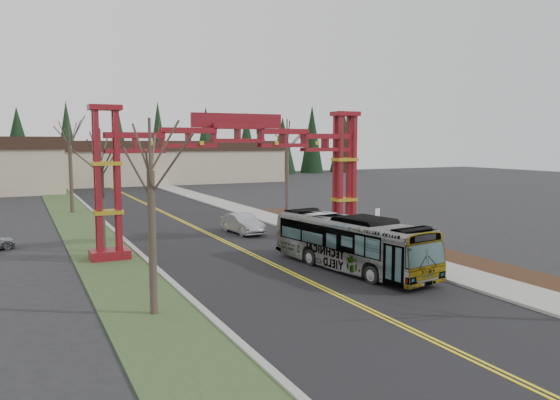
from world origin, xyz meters
TOP-DOWN VIEW (x-y plane):
  - ground at (0.00, 0.00)m, footprint 200.00×200.00m
  - road at (0.00, 25.00)m, footprint 12.00×110.00m
  - lane_line_left at (-0.12, 25.00)m, footprint 0.12×100.00m
  - lane_line_right at (0.12, 25.00)m, footprint 0.12×100.00m
  - curb_right at (6.15, 25.00)m, footprint 0.30×110.00m
  - sidewalk_right at (7.60, 25.00)m, footprint 2.60×110.00m
  - landscape_strip at (10.20, 10.00)m, footprint 2.60×50.00m
  - grass_median at (-8.00, 25.00)m, footprint 4.00×110.00m
  - curb_left at (-6.15, 25.00)m, footprint 0.30×110.00m
  - gateway_arch at (0.00, 18.00)m, footprint 18.20×1.60m
  - retail_building_east at (10.00, 79.95)m, footprint 38.00×20.30m
  - conifer_treeline at (0.25, 92.00)m, footprint 116.10×5.60m
  - transit_bus at (3.19, 9.78)m, footprint 4.04×10.84m
  - silver_sedan at (2.38, 23.17)m, footprint 2.01×4.67m
  - bare_tree_median_near at (-8.00, 6.72)m, footprint 3.07×3.07m
  - bare_tree_median_mid at (-8.00, 20.42)m, footprint 3.05×3.05m
  - bare_tree_median_far at (-8.00, 41.22)m, footprint 3.50×3.50m
  - bare_tree_right_far at (10.00, 31.02)m, footprint 3.36×3.36m
  - street_sign at (9.04, 15.50)m, footprint 0.51×0.27m
  - barrel_south at (8.74, 17.92)m, footprint 0.60×0.60m
  - barrel_mid at (9.34, 18.56)m, footprint 0.58×0.58m
  - barrel_north at (9.01, 21.59)m, footprint 0.58×0.58m

SIDE VIEW (x-z plane):
  - ground at x=0.00m, z-range 0.00..0.00m
  - road at x=0.00m, z-range 0.00..0.02m
  - lane_line_left at x=-0.12m, z-range 0.02..0.03m
  - lane_line_right at x=0.12m, z-range 0.02..0.03m
  - grass_median at x=-8.00m, z-range 0.00..0.08m
  - landscape_strip at x=10.20m, z-range 0.00..0.12m
  - curb_right at x=6.15m, z-range 0.00..0.15m
  - curb_left at x=-6.15m, z-range 0.00..0.15m
  - sidewalk_right at x=7.60m, z-range 0.01..0.15m
  - barrel_north at x=9.01m, z-range 0.00..1.07m
  - barrel_mid at x=9.34m, z-range 0.00..1.08m
  - barrel_south at x=8.74m, z-range 0.00..1.12m
  - silver_sedan at x=2.38m, z-range 0.00..1.50m
  - transit_bus at x=3.19m, z-range 0.00..2.95m
  - street_sign at x=9.04m, z-range 0.52..2.89m
  - retail_building_east at x=10.00m, z-range 0.01..7.01m
  - bare_tree_median_mid at x=-8.00m, z-range 1.77..9.41m
  - bare_tree_median_near at x=-8.00m, z-range 1.81..9.54m
  - gateway_arch at x=0.00m, z-range 1.53..10.43m
  - conifer_treeline at x=0.25m, z-range -0.01..12.99m
  - bare_tree_median_far at x=-8.00m, z-range 2.11..11.04m
  - bare_tree_right_far at x=10.00m, z-range 2.18..11.09m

